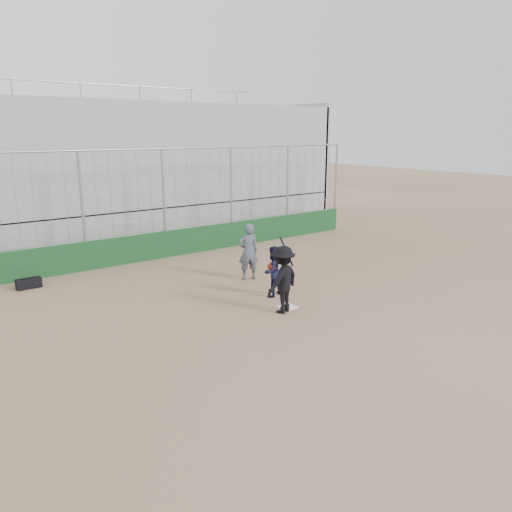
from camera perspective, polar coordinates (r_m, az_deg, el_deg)
ground at (r=13.53m, az=3.61°, el=-5.88°), size 90.00×90.00×0.00m
home_plate at (r=13.53m, az=3.61°, el=-5.84°), size 0.44×0.44×0.02m
backstop at (r=18.93m, az=-10.32°, el=2.74°), size 18.10×0.25×4.04m
bleachers at (r=23.16m, az=-16.22°, el=9.38°), size 20.25×6.70×6.98m
batter_at_plate at (r=12.93m, az=3.04°, el=-2.68°), size 1.29×0.96×1.93m
catcher_crouched at (r=14.25m, az=1.86°, el=-2.69°), size 0.85×0.75×1.02m
umpire at (r=15.80m, az=-0.90°, el=0.18°), size 0.76×0.62×1.63m
equipment_bag at (r=16.55m, az=-24.54°, el=-2.86°), size 0.71×0.31×0.34m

